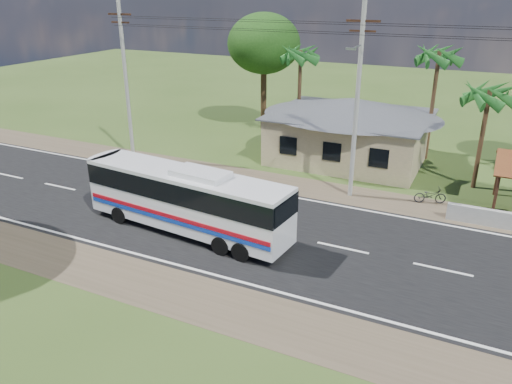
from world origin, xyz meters
The scene contains 10 objects.
ground centered at (0.00, 0.00, 0.00)m, with size 120.00×120.00×0.00m, color #304619.
road centered at (0.00, 0.00, 0.01)m, with size 120.00×16.00×0.03m.
house centered at (1.00, 13.00, 2.64)m, with size 12.40×10.00×5.00m.
utility_poles centered at (2.67, 6.49, 5.77)m, with size 32.80×2.22×11.00m.
palm_near centered at (9.50, 11.00, 5.71)m, with size 2.80×2.80×6.70m.
palm_mid centered at (6.00, 15.50, 7.16)m, with size 2.80×2.80×8.20m.
palm_far centered at (-4.00, 16.00, 6.68)m, with size 2.80×2.80×7.70m.
tree_behind_house centered at (-8.00, 18.00, 7.12)m, with size 6.00×6.00×9.61m.
coach_bus centered at (-3.01, -1.69, 1.96)m, with size 11.22×3.38×3.43m.
motorcycle centered at (7.41, 7.35, 0.47)m, with size 0.62×1.77×0.93m, color black.
Camera 1 is at (9.82, -20.48, 11.43)m, focal length 35.00 mm.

